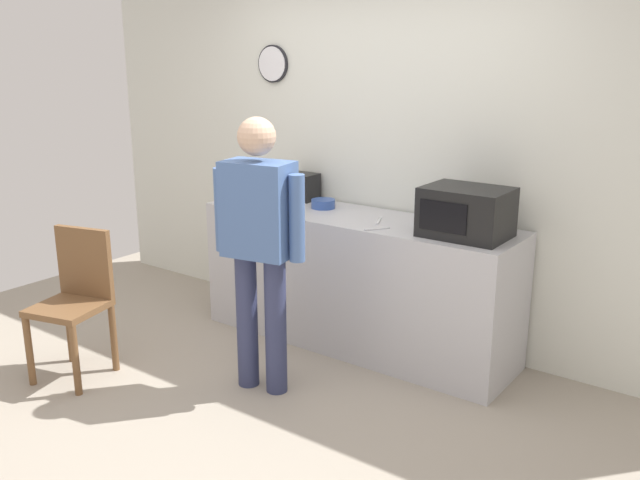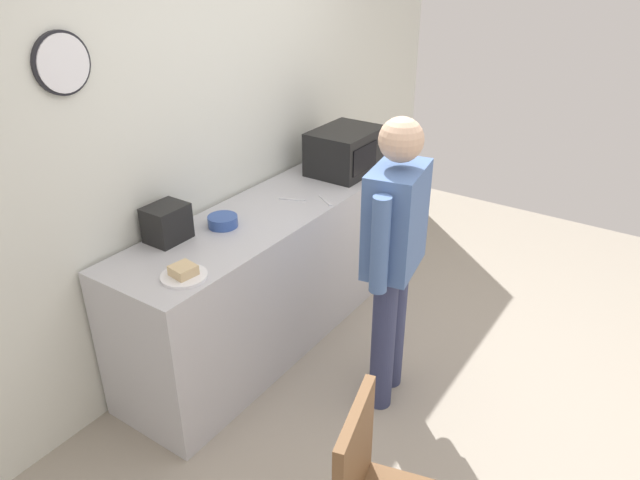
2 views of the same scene
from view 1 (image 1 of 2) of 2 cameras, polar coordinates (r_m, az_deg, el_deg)
name	(u,v)px [view 1 (image 1 of 2)]	position (r m, az deg, el deg)	size (l,w,h in m)	color
ground_plane	(233,411)	(4.09, -7.27, -13.98)	(6.00, 6.00, 0.00)	#9E9384
back_wall	(382,154)	(4.89, 5.23, 7.20)	(5.40, 0.13, 2.60)	silver
kitchen_counter	(356,281)	(4.75, 3.04, -3.44)	(2.26, 0.62, 0.92)	#B7B7BC
microwave	(466,212)	(4.18, 12.14, 2.29)	(0.50, 0.39, 0.30)	black
sandwich_plate	(246,201)	(5.01, -6.20, 3.25)	(0.23, 0.23, 0.07)	white
salad_bowl	(323,204)	(4.86, 0.27, 3.06)	(0.17, 0.17, 0.06)	#33519E
toaster	(302,187)	(5.12, -1.49, 4.48)	(0.22, 0.18, 0.20)	black
fork_utensil	(378,221)	(4.49, 4.92, 1.61)	(0.17, 0.02, 0.01)	silver
spoon_utensil	(377,229)	(4.29, 4.81, 0.93)	(0.17, 0.02, 0.01)	silver
person_standing	(259,236)	(3.97, -5.12, 0.34)	(0.58, 0.31, 1.66)	navy
wooden_chair	(76,296)	(4.55, -19.73, -4.42)	(0.49, 0.49, 0.94)	brown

